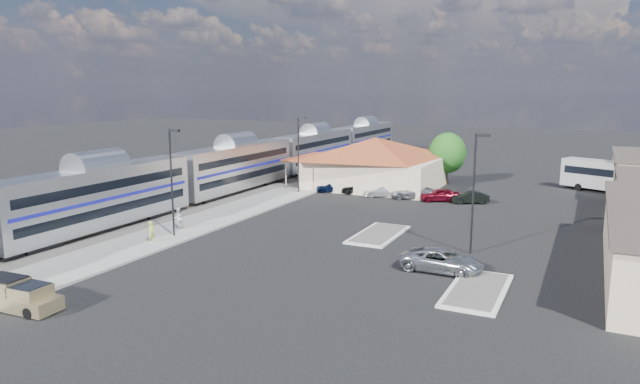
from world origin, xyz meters
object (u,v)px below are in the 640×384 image
at_px(pickup_truck, 20,296).
at_px(suv, 442,260).
at_px(station_depot, 375,162).
at_px(coach_bus, 614,175).

xyz_separation_m(pickup_truck, suv, (19.60, 16.86, -0.03)).
height_order(station_depot, coach_bus, station_depot).
xyz_separation_m(pickup_truck, coach_bus, (30.56, 54.03, 1.35)).
height_order(pickup_truck, coach_bus, coach_bus).
bearing_deg(suv, coach_bus, -15.40).
distance_m(suv, coach_bus, 38.79).
height_order(station_depot, suv, station_depot).
bearing_deg(suv, pickup_truck, 131.74).
distance_m(station_depot, suv, 33.16).
distance_m(station_depot, coach_bus, 27.83).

